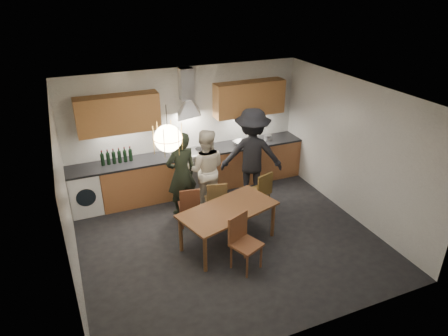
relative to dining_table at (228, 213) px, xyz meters
name	(u,v)px	position (x,y,z in m)	size (l,w,h in m)	color
ground	(228,239)	(0.05, 0.11, -0.61)	(5.00, 5.00, 0.00)	black
room_shell	(229,150)	(0.05, 0.11, 1.09)	(5.02, 4.52, 2.61)	white
counter_run	(193,171)	(0.07, 2.06, -0.16)	(5.00, 0.62, 0.90)	#BC7848
range_stove	(192,172)	(0.05, 2.05, -0.17)	(0.90, 0.60, 0.92)	silver
wall_fixtures	(188,105)	(0.05, 2.17, 1.26)	(4.30, 0.54, 1.10)	#BA7F47
pendant_lamp	(168,138)	(-0.95, 0.01, 1.49)	(0.43, 0.43, 0.70)	black
dining_table	(228,213)	(0.00, 0.00, 0.00)	(1.81, 1.26, 0.69)	brown
chair_back_left	(189,204)	(-0.44, 0.76, -0.15)	(0.41, 0.41, 0.80)	#5D2F1B
chair_back_mid	(216,199)	(0.07, 0.72, -0.14)	(0.45, 0.45, 0.83)	brown
chair_back_right	(261,190)	(1.01, 0.71, -0.13)	(0.48, 0.48, 0.84)	brown
chair_front	(242,238)	(-0.03, -0.64, -0.09)	(0.54, 0.54, 0.91)	brown
person_left	(182,174)	(-0.41, 1.26, 0.23)	(0.61, 0.40, 1.68)	black
person_mid	(205,169)	(0.09, 1.33, 0.20)	(0.79, 0.62, 1.63)	beige
person_right	(252,155)	(1.08, 1.30, 0.35)	(1.24, 0.72, 1.93)	black
mixing_bowl	(241,143)	(1.17, 2.03, 0.33)	(0.32, 0.32, 0.08)	#AAAAAD
stock_pot	(268,138)	(1.82, 2.01, 0.35)	(0.17, 0.17, 0.12)	silver
wine_bottles	(117,156)	(-1.46, 2.10, 0.44)	(0.61, 0.07, 0.30)	black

